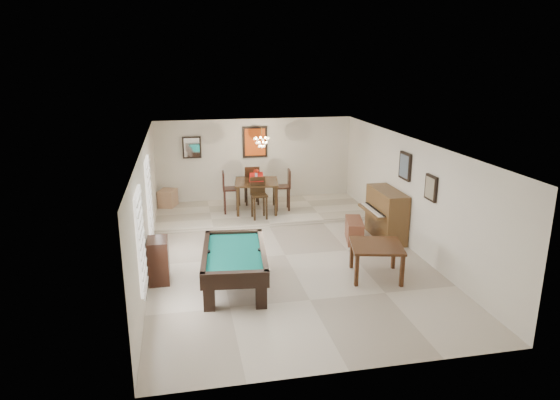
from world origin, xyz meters
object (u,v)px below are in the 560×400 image
object	(u,v)px
dining_chair_east	(282,190)
dining_chair_south	(259,198)
pool_table	(235,269)
corner_bench	(168,198)
dining_chair_west	(231,192)
flower_vase	(256,173)
piano_bench	(354,230)
upright_piano	(381,215)
dining_table	(257,194)
apothecary_chest	(159,261)
dining_chair_north	(252,185)
chandelier	(262,139)
square_table	(376,261)

from	to	relation	value
dining_chair_east	dining_chair_south	bearing A→B (deg)	-43.57
pool_table	corner_bench	bearing A→B (deg)	109.70
dining_chair_west	flower_vase	bearing A→B (deg)	-85.96
piano_bench	upright_piano	bearing A→B (deg)	4.11
dining_table	corner_bench	xyz separation A→B (m)	(-2.51, 0.96, -0.25)
upright_piano	dining_table	distance (m)	3.73
corner_bench	upright_piano	bearing A→B (deg)	-33.68
apothecary_chest	dining_table	bearing A→B (deg)	57.05
apothecary_chest	piano_bench	bearing A→B (deg)	17.26
flower_vase	dining_chair_north	size ratio (longest dim) A/B	0.19
dining_chair_south	chandelier	world-z (taller)	chandelier
upright_piano	apothecary_chest	world-z (taller)	upright_piano
flower_vase	pool_table	bearing A→B (deg)	-104.03
flower_vase	corner_bench	bearing A→B (deg)	159.16
upright_piano	dining_chair_north	distance (m)	4.28
flower_vase	chandelier	world-z (taller)	chandelier
dining_chair_east	flower_vase	bearing A→B (deg)	-86.93
piano_bench	dining_table	size ratio (longest dim) A/B	0.80
pool_table	dining_chair_north	bearing A→B (deg)	84.06
pool_table	square_table	size ratio (longest dim) A/B	2.18
pool_table	piano_bench	xyz separation A→B (m)	(3.18, 1.99, -0.10)
upright_piano	dining_chair_east	size ratio (longest dim) A/B	1.26
dining_chair_north	dining_table	bearing A→B (deg)	94.31
dining_chair_north	pool_table	bearing A→B (deg)	79.44
upright_piano	corner_bench	world-z (taller)	upright_piano
dining_chair_west	corner_bench	size ratio (longest dim) A/B	2.14
dining_chair_east	pool_table	bearing A→B (deg)	-16.92
flower_vase	corner_bench	xyz separation A→B (m)	(-2.51, 0.96, -0.86)
dining_table	apothecary_chest	bearing A→B (deg)	-122.95
square_table	dining_table	distance (m)	5.01
dining_chair_west	square_table	bearing A→B (deg)	-148.91
square_table	flower_vase	xyz separation A→B (m)	(-1.75, 4.69, 0.88)
dining_chair_north	square_table	bearing A→B (deg)	109.53
pool_table	dining_chair_south	bearing A→B (deg)	79.87
square_table	chandelier	world-z (taller)	chandelier
upright_piano	dining_chair_west	bearing A→B (deg)	143.96
dining_table	piano_bench	bearing A→B (deg)	-51.87
dining_chair_north	dining_chair_east	distance (m)	1.09
dining_chair_north	chandelier	world-z (taller)	chandelier
upright_piano	dining_table	world-z (taller)	upright_piano
square_table	chandelier	bearing A→B (deg)	108.61
flower_vase	dining_chair_north	distance (m)	0.90
dining_table	flower_vase	xyz separation A→B (m)	(0.00, 0.00, 0.61)
pool_table	piano_bench	world-z (taller)	pool_table
dining_table	dining_chair_west	size ratio (longest dim) A/B	1.01
corner_bench	dining_chair_east	bearing A→B (deg)	-16.90
dining_chair_south	piano_bench	bearing A→B (deg)	-45.60
pool_table	square_table	xyz separation A→B (m)	(2.90, -0.10, -0.02)
dining_chair_south	dining_chair_west	world-z (taller)	dining_chair_west
dining_chair_west	apothecary_chest	bearing A→B (deg)	158.03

